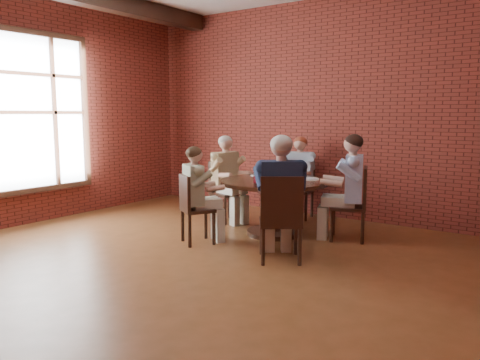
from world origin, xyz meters
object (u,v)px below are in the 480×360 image
Objects in this scene: chair_c at (224,188)px; diner_e at (280,199)px; diner_a at (349,188)px; diner_d at (198,195)px; chair_e at (281,216)px; diner_c at (227,179)px; dining_table at (274,196)px; chair_b at (300,186)px; chair_d at (192,206)px; diner_b at (299,178)px; chair_a at (355,201)px; smartphone at (288,186)px.

diner_e reaches higher than chair_c.
diner_a is 1.12× the size of diner_d.
diner_c is at bearing -71.82° from chair_e.
diner_e reaches higher than diner_c.
diner_a is 0.98× the size of diner_e.
diner_c is (-0.99, 0.28, 0.12)m from dining_table.
chair_e is (1.68, -1.27, -0.13)m from diner_c.
diner_c is (-0.76, -0.91, 0.16)m from chair_b.
chair_d is at bearing -35.68° from chair_e.
diner_a reaches higher than diner_b.
chair_a reaches higher than chair_c.
diner_b is at bearing -141.63° from chair_a.
diner_c is 1.48× the size of chair_d.
chair_b is 0.70× the size of diner_c.
diner_e is at bearing -78.16° from diner_b.
diner_e reaches higher than diner_d.
diner_b is 2.12m from chair_d.
diner_a is at bearing -72.47° from diner_c.
diner_a reaches higher than chair_b.
diner_b reaches higher than diner_d.
diner_c is at bearing -38.48° from diner_d.
diner_c is (-0.78, -0.83, 0.01)m from diner_b.
chair_c reaches higher than smartphone.
chair_c is (-2.07, -0.07, -0.02)m from chair_a.
chair_e is (0.90, -2.10, -0.11)m from diner_b.
chair_d reaches higher than dining_table.
chair_a is at bearing -137.56° from chair_e.
diner_e is at bearing -110.64° from diner_c.
diner_e reaches higher than diner_b.
diner_a is 0.87m from smartphone.
chair_a is 1.43m from diner_b.
diner_a is 1.05× the size of diner_c.
chair_b is at bearing 90.00° from diner_b.
chair_e is at bearing -30.06° from diner_a.
smartphone is at bearing -103.40° from diner_e.
chair_a is (1.00, 0.37, -0.01)m from dining_table.
chair_b is at bearing -102.39° from diner_e.
diner_a is 2.00m from chair_c.
chair_c is at bearing -109.22° from diner_a.
chair_d is 6.62× the size of smartphone.
dining_table is 1.57× the size of chair_c.
diner_c is (-1.99, -0.10, 0.13)m from chair_a.
diner_a is 1.41× the size of chair_e.
diner_a is at bearing 20.45° from dining_table.
dining_table is 1.18× the size of diner_d.
chair_b is (-1.14, 0.84, -0.19)m from diner_a.
diner_c is 1.32m from chair_d.
chair_b is 1.03× the size of chair_d.
dining_table is 1.13m from diner_e.
diner_a is 1.95m from diner_d.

